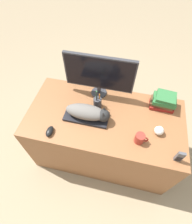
# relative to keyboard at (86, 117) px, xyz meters

# --- Properties ---
(ground_plane) EXTENTS (12.00, 12.00, 0.00)m
(ground_plane) POSITION_rel_keyboard_xyz_m (0.16, -0.30, -0.72)
(ground_plane) COLOR #998466
(desk) EXTENTS (1.40, 0.71, 0.71)m
(desk) POSITION_rel_keyboard_xyz_m (0.16, 0.05, -0.37)
(desk) COLOR brown
(desk) RESTS_ON ground_plane
(keyboard) EXTENTS (0.39, 0.16, 0.02)m
(keyboard) POSITION_rel_keyboard_xyz_m (0.00, 0.00, 0.00)
(keyboard) COLOR black
(keyboard) RESTS_ON desk
(cat) EXTENTS (0.38, 0.14, 0.13)m
(cat) POSITION_rel_keyboard_xyz_m (0.03, -0.00, 0.07)
(cat) COLOR #66605B
(cat) RESTS_ON keyboard
(monitor) EXTENTS (0.62, 0.15, 0.43)m
(monitor) POSITION_rel_keyboard_xyz_m (0.04, 0.31, 0.23)
(monitor) COLOR #333338
(monitor) RESTS_ON desk
(computer_mouse) EXTENTS (0.06, 0.10, 0.04)m
(computer_mouse) POSITION_rel_keyboard_xyz_m (-0.25, -0.22, 0.01)
(computer_mouse) COLOR black
(computer_mouse) RESTS_ON desk
(coffee_mug) EXTENTS (0.11, 0.08, 0.09)m
(coffee_mug) POSITION_rel_keyboard_xyz_m (0.47, -0.13, 0.03)
(coffee_mug) COLOR #9E2D23
(coffee_mug) RESTS_ON desk
(pen_cup) EXTENTS (0.07, 0.07, 0.21)m
(pen_cup) POSITION_rel_keyboard_xyz_m (0.07, 0.15, 0.04)
(pen_cup) COLOR #38383D
(pen_cup) RESTS_ON desk
(baseball) EXTENTS (0.08, 0.08, 0.08)m
(baseball) POSITION_rel_keyboard_xyz_m (0.62, -0.02, 0.03)
(baseball) COLOR silver
(baseball) RESTS_ON desk
(phone) EXTENTS (0.05, 0.02, 0.12)m
(phone) POSITION_rel_keyboard_xyz_m (0.76, -0.22, 0.05)
(phone) COLOR #4C4C51
(phone) RESTS_ON desk
(book_stack) EXTENTS (0.22, 0.16, 0.14)m
(book_stack) POSITION_rel_keyboard_xyz_m (0.64, 0.28, 0.06)
(book_stack) COLOR maroon
(book_stack) RESTS_ON desk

